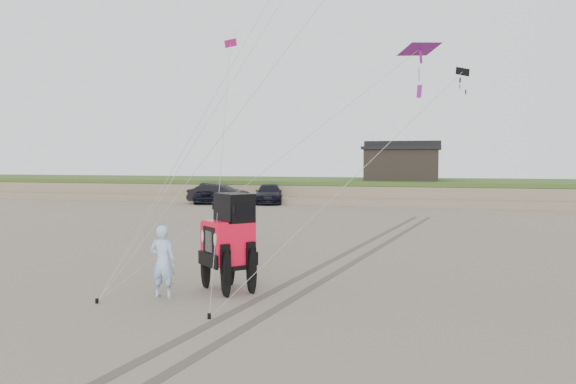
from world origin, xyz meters
name	(u,v)px	position (x,y,z in m)	size (l,w,h in m)	color
ground	(213,311)	(0.00, 0.00, 0.00)	(160.00, 160.00, 0.00)	#6B6054
dune_ridge	(379,190)	(0.00, 37.50, 0.82)	(160.00, 14.25, 1.73)	#7A6B54
cabin	(402,162)	(2.00, 37.00, 3.24)	(6.40, 5.40, 3.35)	black
truck_a	(208,192)	(-12.92, 30.05, 0.87)	(2.06, 5.11, 1.74)	black
truck_b	(219,194)	(-11.73, 29.42, 0.80)	(1.69, 4.83, 1.59)	black
truck_c	(269,194)	(-8.01, 30.76, 0.75)	(2.11, 5.19, 1.51)	black
jeep	(228,252)	(-0.39, 2.00, 1.04)	(2.40, 5.57, 2.08)	#F80D2D
man	(163,261)	(-1.73, 0.92, 0.92)	(0.67, 0.44, 1.84)	#94ACE5
kite_flock	(381,3)	(2.97, 7.96, 8.88)	(9.35, 6.68, 7.80)	#C61871
stake_main	(97,301)	(-3.00, -0.05, 0.06)	(0.08, 0.08, 0.12)	black
stake_aux	(209,316)	(0.16, -0.58, 0.06)	(0.08, 0.08, 0.12)	black
tire_tracks	(351,257)	(2.00, 8.00, 0.00)	(5.22, 29.74, 0.01)	#4C443D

